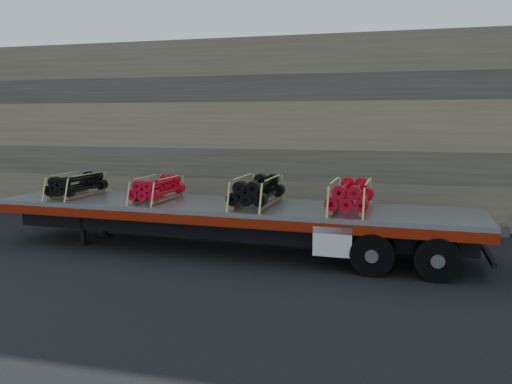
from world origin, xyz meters
TOP-DOWN VIEW (x-y plane):
  - ground at (0.00, 0.00)m, footprint 120.00×120.00m
  - rock_wall at (0.00, 6.50)m, footprint 44.00×3.00m
  - trailer at (-1.06, 0.38)m, footprint 14.52×3.40m
  - bundle_front at (-6.29, 0.61)m, footprint 1.08×2.03m
  - bundle_midfront at (-3.37, 0.48)m, footprint 1.06×1.99m
  - bundle_midrear at (-0.14, 0.34)m, footprint 1.22×2.30m
  - bundle_rear at (2.56, 0.22)m, footprint 1.20×2.26m

SIDE VIEW (x-z plane):
  - ground at x=0.00m, z-range 0.00..0.00m
  - trailer at x=-1.06m, z-range 0.00..1.44m
  - bundle_midfront at x=-3.37m, z-range 1.44..2.13m
  - bundle_front at x=-6.29m, z-range 1.44..2.15m
  - bundle_rear at x=2.56m, z-range 1.44..2.22m
  - bundle_midrear at x=-0.14m, z-range 1.44..2.24m
  - rock_wall at x=0.00m, z-range 0.00..7.00m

